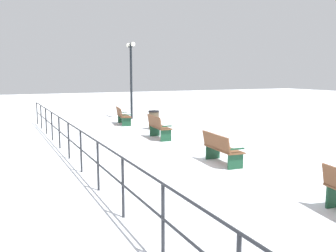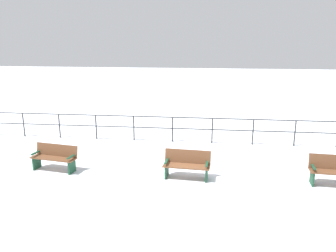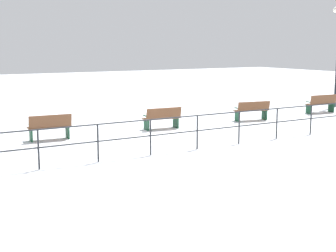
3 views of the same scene
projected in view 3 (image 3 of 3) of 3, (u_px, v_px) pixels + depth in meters
The scene contains 6 objects.
ground_plane at pixel (161, 129), 19.16m from camera, with size 80.00×80.00×0.00m, color white.
bench_nearest at pixel (322, 103), 23.53m from camera, with size 0.59×1.69×0.92m.
bench_second at pixel (252, 110), 21.17m from camera, with size 0.76×1.64×0.87m.
bench_third at pixel (162, 118), 19.02m from camera, with size 0.68×1.54×0.88m.
bench_fourth at pixel (50, 127), 16.81m from camera, with size 0.64×1.52×0.92m.
waterfront_railing at pixel (219, 124), 15.76m from camera, with size 0.05×22.24×1.12m.
Camera 3 is at (-16.42, 9.30, 3.32)m, focal length 51.14 mm.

